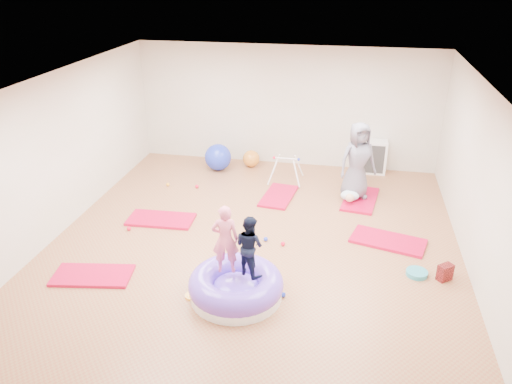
# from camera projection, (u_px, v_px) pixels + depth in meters

# --- Properties ---
(room) EXTENTS (7.01, 8.01, 2.81)m
(room) POSITION_uv_depth(u_px,v_px,m) (252.00, 172.00, 8.02)
(room) COLOR #996E45
(room) RESTS_ON ground
(gym_mat_front_left) EXTENTS (1.29, 0.78, 0.05)m
(gym_mat_front_left) POSITION_uv_depth(u_px,v_px,m) (93.00, 275.00, 7.77)
(gym_mat_front_left) COLOR #C00132
(gym_mat_front_left) RESTS_ON ground
(gym_mat_mid_left) EXTENTS (1.26, 0.67, 0.05)m
(gym_mat_mid_left) POSITION_uv_depth(u_px,v_px,m) (161.00, 219.00, 9.45)
(gym_mat_mid_left) COLOR #C00132
(gym_mat_mid_left) RESTS_ON ground
(gym_mat_center_back) EXTENTS (0.71, 1.22, 0.05)m
(gym_mat_center_back) POSITION_uv_depth(u_px,v_px,m) (279.00, 196.00, 10.39)
(gym_mat_center_back) COLOR #C00132
(gym_mat_center_back) RESTS_ON ground
(gym_mat_right) EXTENTS (1.38, 0.93, 0.05)m
(gym_mat_right) POSITION_uv_depth(u_px,v_px,m) (388.00, 241.00, 8.72)
(gym_mat_right) COLOR #C00132
(gym_mat_right) RESTS_ON ground
(gym_mat_rear_right) EXTENTS (0.80, 1.33, 0.05)m
(gym_mat_rear_right) POSITION_uv_depth(u_px,v_px,m) (360.00, 199.00, 10.24)
(gym_mat_rear_right) COLOR #C00132
(gym_mat_rear_right) RESTS_ON ground
(inflatable_cushion) EXTENTS (1.39, 1.39, 0.44)m
(inflatable_cushion) POSITION_uv_depth(u_px,v_px,m) (236.00, 286.00, 7.27)
(inflatable_cushion) COLOR white
(inflatable_cushion) RESTS_ON ground
(child_pink) EXTENTS (0.43, 0.32, 1.06)m
(child_pink) POSITION_uv_depth(u_px,v_px,m) (225.00, 236.00, 7.07)
(child_pink) COLOR pink
(child_pink) RESTS_ON inflatable_cushion
(child_navy) EXTENTS (0.57, 0.53, 0.92)m
(child_navy) POSITION_uv_depth(u_px,v_px,m) (249.00, 243.00, 7.04)
(child_navy) COLOR black
(child_navy) RESTS_ON inflatable_cushion
(adult_caregiver) EXTENTS (0.91, 0.79, 1.58)m
(adult_caregiver) POSITION_uv_depth(u_px,v_px,m) (358.00, 161.00, 9.98)
(adult_caregiver) COLOR slate
(adult_caregiver) RESTS_ON gym_mat_rear_right
(infant) EXTENTS (0.37, 0.38, 0.22)m
(infant) POSITION_uv_depth(u_px,v_px,m) (350.00, 196.00, 10.06)
(infant) COLOR #CAEAF4
(infant) RESTS_ON gym_mat_rear_right
(ball_pit_balls) EXTENTS (3.13, 3.54, 0.08)m
(ball_pit_balls) POSITION_uv_depth(u_px,v_px,m) (216.00, 224.00, 9.24)
(ball_pit_balls) COLOR #FFA721
(ball_pit_balls) RESTS_ON ground
(exercise_ball_blue) EXTENTS (0.62, 0.62, 0.62)m
(exercise_ball_blue) POSITION_uv_depth(u_px,v_px,m) (218.00, 157.00, 11.63)
(exercise_ball_blue) COLOR #2135CC
(exercise_ball_blue) RESTS_ON ground
(exercise_ball_orange) EXTENTS (0.40, 0.40, 0.40)m
(exercise_ball_orange) POSITION_uv_depth(u_px,v_px,m) (251.00, 159.00, 11.86)
(exercise_ball_orange) COLOR orange
(exercise_ball_orange) RESTS_ON ground
(infant_play_gym) EXTENTS (0.73, 0.69, 0.56)m
(infant_play_gym) POSITION_uv_depth(u_px,v_px,m) (286.00, 166.00, 10.99)
(infant_play_gym) COLOR white
(infant_play_gym) RESTS_ON ground
(cube_shelf) EXTENTS (0.77, 0.38, 0.77)m
(cube_shelf) POSITION_uv_depth(u_px,v_px,m) (369.00, 156.00, 11.47)
(cube_shelf) COLOR white
(cube_shelf) RESTS_ON ground
(balance_disc) EXTENTS (0.33, 0.33, 0.07)m
(balance_disc) POSITION_uv_depth(u_px,v_px,m) (417.00, 273.00, 7.81)
(balance_disc) COLOR teal
(balance_disc) RESTS_ON ground
(backpack) EXTENTS (0.27, 0.25, 0.26)m
(backpack) POSITION_uv_depth(u_px,v_px,m) (445.00, 272.00, 7.66)
(backpack) COLOR #A81E1F
(backpack) RESTS_ON ground
(yellow_toy) EXTENTS (0.22, 0.22, 0.03)m
(yellow_toy) POSITION_uv_depth(u_px,v_px,m) (192.00, 296.00, 7.31)
(yellow_toy) COLOR #FFA721
(yellow_toy) RESTS_ON ground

